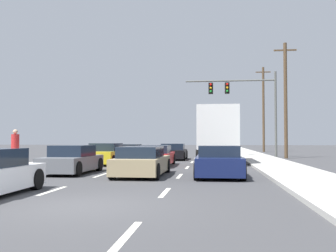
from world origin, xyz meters
The scene contains 16 objects.
ground_plane centered at (0.00, 25.00, 0.00)m, with size 140.00×140.00×0.00m, color #3D3D3F.
sidewalk_right centered at (6.67, 20.00, 0.07)m, with size 2.84×80.00×0.14m, color #B2AFA8.
sidewalk_left centered at (-6.67, 20.00, 0.07)m, with size 2.84×80.00×0.14m, color #B2AFA8.
lane_markings centered at (0.00, 19.90, 0.00)m, with size 3.54×57.00×0.01m.
car_orange centered at (-3.36, 20.64, 0.54)m, with size 2.00×4.72×1.17m.
car_yellow centered at (-3.41, 14.29, 0.61)m, with size 1.91×4.15×1.31m.
car_gray centered at (-3.28, 8.19, 0.59)m, with size 1.87×4.08×1.28m.
car_black centered at (0.11, 20.34, 0.56)m, with size 2.01×4.10×1.22m.
car_red centered at (-0.22, 13.43, 0.56)m, with size 2.01×4.48×1.20m.
car_tan centered at (0.10, 7.36, 0.58)m, with size 1.97×4.45×1.24m.
box_truck centered at (3.40, 16.90, 2.04)m, with size 2.67×7.90×3.54m.
car_navy centered at (3.33, 7.42, 0.60)m, with size 1.97×4.28×1.29m.
traffic_signal_mast centered at (5.38, 25.18, 5.39)m, with size 7.86×0.69×7.42m.
utility_pole_mid centered at (8.99, 23.23, 4.84)m, with size 1.80×0.28×9.41m.
utility_pole_far centered at (9.32, 39.37, 5.35)m, with size 1.80×0.28×10.43m.
pedestrian_near_corner centered at (-6.62, 9.28, 1.10)m, with size 0.38×0.38×1.90m.
Camera 1 is at (3.08, -8.72, 1.55)m, focal length 41.10 mm.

